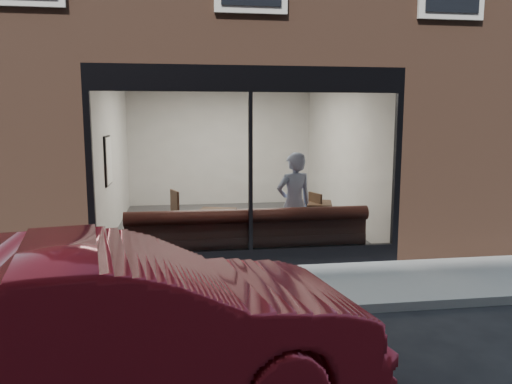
{
  "coord_description": "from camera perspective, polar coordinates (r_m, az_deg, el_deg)",
  "views": [
    {
      "loc": [
        -1.08,
        -5.72,
        2.42
      ],
      "look_at": [
        0.14,
        2.4,
        1.18
      ],
      "focal_mm": 35.0,
      "sensor_mm": 36.0,
      "label": 1
    }
  ],
  "objects": [
    {
      "name": "storefront_kick",
      "position": [
        8.17,
        -0.62,
        -7.54
      ],
      "size": [
        5.0,
        0.1,
        0.3
      ],
      "primitive_type": "cube",
      "color": "black",
      "rests_on": "ground"
    },
    {
      "name": "sidewalk_near",
      "position": [
        7.23,
        0.55,
        -10.93
      ],
      "size": [
        40.0,
        2.0,
        0.01
      ],
      "primitive_type": "cube",
      "color": "gray",
      "rests_on": "ground"
    },
    {
      "name": "parked_car",
      "position": [
        4.33,
        -16.06,
        -14.89
      ],
      "size": [
        4.58,
        2.29,
        1.44
      ],
      "primitive_type": "imported",
      "rotation": [
        0.0,
        0.0,
        1.75
      ],
      "color": "maroon",
      "rests_on": "ground"
    },
    {
      "name": "wall_poster",
      "position": [
        9.94,
        -16.48,
        3.47
      ],
      "size": [
        0.02,
        0.66,
        0.89
      ],
      "primitive_type": "cube",
      "color": "white",
      "rests_on": "cafe_wall_left"
    },
    {
      "name": "host_building_backfill",
      "position": [
        16.78,
        -4.89,
        5.75
      ],
      "size": [
        5.0,
        6.0,
        3.2
      ],
      "primitive_type": "cube",
      "color": "brown",
      "rests_on": "ground"
    },
    {
      "name": "banquette",
      "position": [
        8.53,
        -1.0,
        -6.32
      ],
      "size": [
        4.0,
        0.55,
        0.45
      ],
      "primitive_type": "cube",
      "color": "#381B14",
      "rests_on": "cafe_floor"
    },
    {
      "name": "storefront_header",
      "position": [
        7.87,
        -0.66,
        12.81
      ],
      "size": [
        5.0,
        0.1,
        0.4
      ],
      "primitive_type": "cube",
      "color": "black",
      "rests_on": "host_building_upper"
    },
    {
      "name": "cafe_wall_left",
      "position": [
        10.85,
        -16.04,
        3.92
      ],
      "size": [
        0.0,
        6.0,
        6.0
      ],
      "primitive_type": "plane",
      "rotation": [
        1.57,
        0.0,
        1.57
      ],
      "color": "beige",
      "rests_on": "ground"
    },
    {
      "name": "cafe_table_left",
      "position": [
        8.99,
        -4.56,
        -2.21
      ],
      "size": [
        0.79,
        0.79,
        0.04
      ],
      "primitive_type": "cube",
      "rotation": [
        0.0,
        0.0,
        -0.29
      ],
      "color": "black",
      "rests_on": "cafe_floor"
    },
    {
      "name": "cafe_chair_right",
      "position": [
        9.82,
        5.78,
        -4.28
      ],
      "size": [
        0.55,
        0.55,
        0.04
      ],
      "primitive_type": "cube",
      "rotation": [
        0.0,
        0.0,
        3.45
      ],
      "color": "black",
      "rests_on": "cafe_floor"
    },
    {
      "name": "cafe_chair_left",
      "position": [
        10.26,
        -10.22,
        -3.81
      ],
      "size": [
        0.59,
        0.59,
        0.04
      ],
      "primitive_type": "cube",
      "rotation": [
        0.0,
        0.0,
        3.47
      ],
      "color": "black",
      "rests_on": "cafe_floor"
    },
    {
      "name": "kerb_near",
      "position": [
        6.24,
        2.13,
        -13.64
      ],
      "size": [
        40.0,
        0.1,
        0.12
      ],
      "primitive_type": "cube",
      "color": "gray",
      "rests_on": "ground"
    },
    {
      "name": "ground",
      "position": [
        6.31,
        2.04,
        -13.98
      ],
      "size": [
        120.0,
        120.0,
        0.0
      ],
      "primitive_type": "plane",
      "color": "black",
      "rests_on": "ground"
    },
    {
      "name": "cafe_wall_right",
      "position": [
        11.33,
        9.86,
        4.31
      ],
      "size": [
        0.0,
        6.0,
        6.0
      ],
      "primitive_type": "plane",
      "rotation": [
        1.57,
        0.0,
        -1.57
      ],
      "color": "beige",
      "rests_on": "ground"
    },
    {
      "name": "storefront_glass",
      "position": [
        7.87,
        -0.61,
        2.24
      ],
      "size": [
        4.8,
        0.0,
        4.8
      ],
      "primitive_type": "plane",
      "rotation": [
        1.57,
        0.0,
        0.0
      ],
      "color": "white",
      "rests_on": "storefront_kick"
    },
    {
      "name": "host_building_pier_left",
      "position": [
        14.0,
        -19.61,
        4.73
      ],
      "size": [
        2.5,
        12.0,
        3.2
      ],
      "primitive_type": "cube",
      "color": "brown",
      "rests_on": "ground"
    },
    {
      "name": "cafe_floor",
      "position": [
        11.04,
        -2.75,
        -3.98
      ],
      "size": [
        6.0,
        6.0,
        0.0
      ],
      "primitive_type": "plane",
      "color": "#2D2D30",
      "rests_on": "ground"
    },
    {
      "name": "storefront_mullion",
      "position": [
        7.9,
        -0.64,
        2.26
      ],
      "size": [
        0.06,
        0.1,
        2.5
      ],
      "primitive_type": "cube",
      "color": "black",
      "rests_on": "storefront_kick"
    },
    {
      "name": "host_building_pier_right",
      "position": [
        14.57,
        10.86,
        5.21
      ],
      "size": [
        2.5,
        12.0,
        3.2
      ],
      "primitive_type": "cube",
      "color": "brown",
      "rests_on": "ground"
    },
    {
      "name": "person",
      "position": [
        8.77,
        4.36,
        -1.37
      ],
      "size": [
        0.75,
        0.59,
        1.82
      ],
      "primitive_type": "imported",
      "rotation": [
        0.0,
        0.0,
        3.39
      ],
      "color": "#9AAAD4",
      "rests_on": "cafe_floor"
    },
    {
      "name": "cafe_table_right",
      "position": [
        9.84,
        6.61,
        -1.31
      ],
      "size": [
        0.84,
        0.84,
        0.04
      ],
      "primitive_type": "cube",
      "rotation": [
        0.0,
        0.0,
        -0.26
      ],
      "color": "black",
      "rests_on": "cafe_floor"
    },
    {
      "name": "cafe_ceiling",
      "position": [
        10.81,
        -2.87,
        12.66
      ],
      "size": [
        6.0,
        6.0,
        0.0
      ],
      "primitive_type": "plane",
      "rotation": [
        3.14,
        0.0,
        0.0
      ],
      "color": "white",
      "rests_on": "host_building_upper"
    },
    {
      "name": "cafe_wall_back",
      "position": [
        13.78,
        -4.07,
        5.15
      ],
      "size": [
        5.0,
        0.0,
        5.0
      ],
      "primitive_type": "plane",
      "rotation": [
        1.57,
        0.0,
        0.0
      ],
      "color": "beige",
      "rests_on": "ground"
    }
  ]
}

